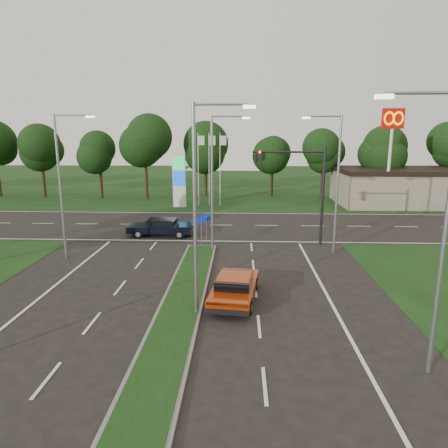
{
  "coord_description": "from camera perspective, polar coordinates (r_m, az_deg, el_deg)",
  "views": [
    {
      "loc": [
        2.68,
        -10.2,
        7.7
      ],
      "look_at": [
        1.65,
        14.59,
        2.2
      ],
      "focal_mm": 32.0,
      "sensor_mm": 36.0,
      "label": 1
    }
  ],
  "objects": [
    {
      "name": "navy_sedan",
      "position": [
        31.6,
        -8.94,
        -0.39
      ],
      "size": [
        4.99,
        2.13,
        1.37
      ],
      "rotation": [
        0.0,
        0.0,
        1.56
      ],
      "color": "black",
      "rests_on": "ground"
    },
    {
      "name": "commercial_building",
      "position": [
        50.4,
        24.99,
        4.84
      ],
      "size": [
        16.0,
        9.0,
        4.0
      ],
      "primitive_type": "cube",
      "color": "gray",
      "rests_on": "ground"
    },
    {
      "name": "streetlight_right_far",
      "position": [
        27.03,
        15.55,
        6.48
      ],
      "size": [
        2.53,
        0.22,
        9.0
      ],
      "rotation": [
        0.0,
        0.0,
        3.14
      ],
      "color": "gray",
      "rests_on": "ground"
    },
    {
      "name": "streetlight_median_near",
      "position": [
        16.5,
        -3.51,
        3.33
      ],
      "size": [
        2.53,
        0.22,
        9.0
      ],
      "color": "gray",
      "rests_on": "ground"
    },
    {
      "name": "treeline_far",
      "position": [
        50.21,
        -0.58,
        11.5
      ],
      "size": [
        6.0,
        6.0,
        9.9
      ],
      "color": "black",
      "rests_on": "ground"
    },
    {
      "name": "gas_pylon",
      "position": [
        43.96,
        -6.14,
        6.54
      ],
      "size": [
        5.8,
        1.26,
        8.0
      ],
      "color": "silver",
      "rests_on": "ground"
    },
    {
      "name": "traffic_signal",
      "position": [
        28.72,
        11.46,
        6.16
      ],
      "size": [
        5.1,
        0.42,
        7.0
      ],
      "color": "black",
      "rests_on": "ground"
    },
    {
      "name": "verge_far",
      "position": [
        65.71,
        0.02,
        5.77
      ],
      "size": [
        160.0,
        50.0,
        0.02
      ],
      "primitive_type": "cube",
      "color": "black",
      "rests_on": "ground"
    },
    {
      "name": "ground",
      "position": [
        13.06,
        -10.9,
        -23.89
      ],
      "size": [
        160.0,
        160.0,
        0.0
      ],
      "primitive_type": "plane",
      "color": "black",
      "rests_on": "ground"
    },
    {
      "name": "streetlight_left_far",
      "position": [
        26.7,
        -22.05,
        5.96
      ],
      "size": [
        2.53,
        0.22,
        9.0
      ],
      "color": "gray",
      "rests_on": "ground"
    },
    {
      "name": "streetlight_right_near",
      "position": [
        13.9,
        28.44,
        0.1
      ],
      "size": [
        2.53,
        0.22,
        9.0
      ],
      "rotation": [
        0.0,
        0.0,
        3.14
      ],
      "color": "gray",
      "rests_on": "ground"
    },
    {
      "name": "mcdonalds_sign",
      "position": [
        44.87,
        22.86,
        11.91
      ],
      "size": [
        2.2,
        0.47,
        10.4
      ],
      "color": "silver",
      "rests_on": "ground"
    },
    {
      "name": "median_kerb",
      "position": [
        16.35,
        -7.63,
        -15.49
      ],
      "size": [
        2.0,
        26.0,
        0.12
      ],
      "primitive_type": "cube",
      "color": "slate",
      "rests_on": "ground"
    },
    {
      "name": "red_sedan",
      "position": [
        19.17,
        1.52,
        -8.98
      ],
      "size": [
        2.46,
        4.82,
        1.27
      ],
      "rotation": [
        0.0,
        0.0,
        -0.13
      ],
      "color": "#A02C08",
      "rests_on": "ground"
    },
    {
      "name": "streetlight_median_far",
      "position": [
        26.38,
        -1.3,
        6.79
      ],
      "size": [
        2.53,
        0.22,
        9.0
      ],
      "color": "gray",
      "rests_on": "ground"
    },
    {
      "name": "cross_road",
      "position": [
        35.16,
        -2.06,
        -0.16
      ],
      "size": [
        160.0,
        12.0,
        0.02
      ],
      "primitive_type": "cube",
      "color": "black",
      "rests_on": "ground"
    },
    {
      "name": "median_signs",
      "position": [
        27.4,
        -3.3,
        -0.15
      ],
      "size": [
        1.16,
        1.76,
        2.38
      ],
      "color": "gray",
      "rests_on": "ground"
    }
  ]
}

